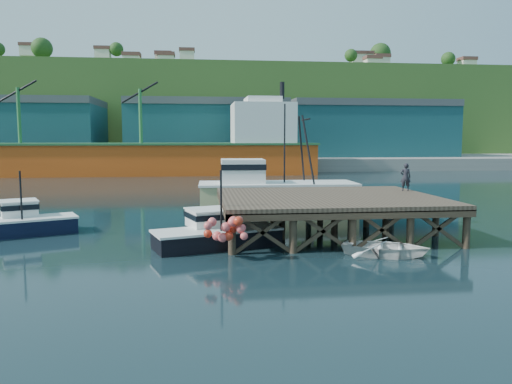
{
  "coord_description": "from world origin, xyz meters",
  "views": [
    {
      "loc": [
        -1.71,
        -27.2,
        5.34
      ],
      "look_at": [
        1.69,
        2.0,
        2.16
      ],
      "focal_mm": 35.0,
      "sensor_mm": 36.0,
      "label": 1
    }
  ],
  "objects": [
    {
      "name": "warehouse_left",
      "position": [
        -35.0,
        65.0,
        6.5
      ],
      "size": [
        32.0,
        16.0,
        9.0
      ],
      "primitive_type": "cube",
      "color": "#194753",
      "rests_on": "far_quay"
    },
    {
      "name": "far_quay",
      "position": [
        0.0,
        70.0,
        1.0
      ],
      "size": [
        160.0,
        40.0,
        2.0
      ],
      "primitive_type": "cube",
      "color": "gray",
      "rests_on": "ground"
    },
    {
      "name": "warehouse_mid",
      "position": [
        0.0,
        65.0,
        6.5
      ],
      "size": [
        28.0,
        16.0,
        9.0
      ],
      "primitive_type": "cube",
      "color": "#194753",
      "rests_on": "far_quay"
    },
    {
      "name": "boat_black",
      "position": [
        -0.91,
        -2.77,
        0.7
      ],
      "size": [
        6.61,
        5.48,
        3.84
      ],
      "rotation": [
        0.0,
        0.0,
        0.31
      ],
      "color": "black",
      "rests_on": "ground"
    },
    {
      "name": "dockworker",
      "position": [
        10.9,
        1.94,
        2.98
      ],
      "size": [
        0.72,
        0.58,
        1.7
      ],
      "primitive_type": "imported",
      "rotation": [
        0.0,
        0.0,
        2.83
      ],
      "color": "black",
      "rests_on": "wharf"
    },
    {
      "name": "cargo_ship",
      "position": [
        -8.46,
        48.0,
        3.31
      ],
      "size": [
        55.5,
        10.0,
        13.75
      ],
      "color": "#D74E14",
      "rests_on": "ground"
    },
    {
      "name": "wharf",
      "position": [
        5.5,
        -0.19,
        1.94
      ],
      "size": [
        12.0,
        10.0,
        2.62
      ],
      "color": "brown",
      "rests_on": "ground"
    },
    {
      "name": "boat_navy",
      "position": [
        -11.56,
        1.56,
        0.72
      ],
      "size": [
        6.11,
        4.3,
        3.6
      ],
      "rotation": [
        0.0,
        0.0,
        0.41
      ],
      "color": "black",
      "rests_on": "ground"
    },
    {
      "name": "ground",
      "position": [
        0.0,
        0.0,
        0.0
      ],
      "size": [
        300.0,
        300.0,
        0.0
      ],
      "primitive_type": "plane",
      "color": "black",
      "rests_on": "ground"
    },
    {
      "name": "dinghy",
      "position": [
        6.71,
        -5.8,
        0.4
      ],
      "size": [
        4.69,
        4.15,
        0.8
      ],
      "primitive_type": "imported",
      "rotation": [
        0.0,
        0.0,
        1.14
      ],
      "color": "white",
      "rests_on": "ground"
    },
    {
      "name": "trawler",
      "position": [
        3.96,
        9.76,
        1.62
      ],
      "size": [
        11.88,
        4.5,
        7.89
      ],
      "rotation": [
        0.0,
        0.0,
        -0.03
      ],
      "color": "#C1BC7D",
      "rests_on": "ground"
    },
    {
      "name": "hillside",
      "position": [
        0.0,
        100.0,
        11.0
      ],
      "size": [
        220.0,
        50.0,
        22.0
      ],
      "primitive_type": "cube",
      "color": "#2D511E",
      "rests_on": "ground"
    },
    {
      "name": "warehouse_right",
      "position": [
        30.0,
        65.0,
        6.5
      ],
      "size": [
        30.0,
        16.0,
        9.0
      ],
      "primitive_type": "cube",
      "color": "#194753",
      "rests_on": "far_quay"
    }
  ]
}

